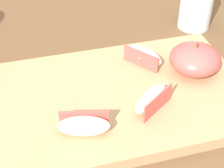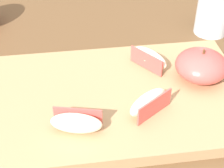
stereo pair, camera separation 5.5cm
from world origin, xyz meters
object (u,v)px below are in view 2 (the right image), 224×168
object	(u,v)px
apple_half_skin_up	(201,65)
apple_wedge_near_knife	(76,123)
apple_wedge_right	(151,58)
drinking_glass_water	(214,9)
cutting_board	(112,98)
apple_wedge_middle	(149,102)

from	to	relation	value
apple_half_skin_up	apple_wedge_near_knife	distance (m)	0.23
apple_half_skin_up	apple_wedge_right	bearing A→B (deg)	150.10
apple_wedge_right	drinking_glass_water	size ratio (longest dim) A/B	0.69
apple_wedge_near_knife	drinking_glass_water	bearing A→B (deg)	42.17
apple_wedge_near_knife	apple_wedge_right	bearing A→B (deg)	45.46
apple_wedge_near_knife	drinking_glass_water	size ratio (longest dim) A/B	0.73
apple_half_skin_up	apple_wedge_right	xyz separation A→B (m)	(-0.08, 0.04, -0.01)
apple_wedge_right	apple_half_skin_up	bearing A→B (deg)	-29.90
cutting_board	drinking_glass_water	distance (m)	0.31
apple_wedge_middle	drinking_glass_water	bearing A→B (deg)	52.09
apple_wedge_right	cutting_board	bearing A→B (deg)	-139.25
apple_wedge_near_knife	apple_wedge_right	xyz separation A→B (m)	(0.14, 0.14, 0.00)
apple_wedge_near_knife	apple_half_skin_up	bearing A→B (deg)	24.42
apple_half_skin_up	apple_wedge_middle	distance (m)	0.12
apple_wedge_middle	apple_wedge_right	world-z (taller)	same
apple_half_skin_up	apple_wedge_near_knife	xyz separation A→B (m)	(-0.21, -0.10, -0.01)
cutting_board	apple_wedge_near_knife	bearing A→B (deg)	-129.47
cutting_board	apple_wedge_right	bearing A→B (deg)	40.75
drinking_glass_water	apple_wedge_right	bearing A→B (deg)	-140.97
apple_wedge_right	apple_wedge_middle	bearing A→B (deg)	-104.26
drinking_glass_water	apple_wedge_near_knife	bearing A→B (deg)	-137.83
apple_half_skin_up	apple_wedge_near_knife	size ratio (longest dim) A/B	1.12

